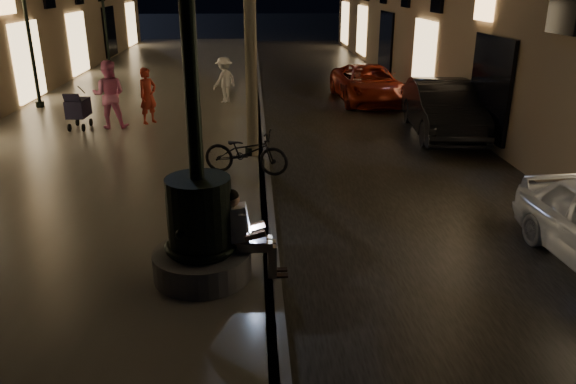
{
  "coord_description": "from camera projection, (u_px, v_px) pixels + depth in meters",
  "views": [
    {
      "loc": [
        -0.22,
        -5.23,
        4.2
      ],
      "look_at": [
        0.29,
        3.0,
        1.09
      ],
      "focal_mm": 35.0,
      "sensor_mm": 36.0,
      "label": 1
    }
  ],
  "objects": [
    {
      "name": "ground",
      "position": [
        259.0,
        104.0,
        20.38
      ],
      "size": [
        120.0,
        120.0,
        0.0
      ],
      "primitive_type": "plane",
      "color": "black",
      "rests_on": "ground"
    },
    {
      "name": "cobble_lane",
      "position": [
        341.0,
        103.0,
        20.56
      ],
      "size": [
        6.0,
        45.0,
        0.02
      ],
      "primitive_type": "cube",
      "color": "black",
      "rests_on": "ground"
    },
    {
      "name": "promenade",
      "position": [
        148.0,
        103.0,
        20.11
      ],
      "size": [
        8.0,
        45.0,
        0.2
      ],
      "primitive_type": "cube",
      "color": "#635F57",
      "rests_on": "ground"
    },
    {
      "name": "curb_strip",
      "position": [
        259.0,
        101.0,
        20.35
      ],
      "size": [
        0.25,
        45.0,
        0.2
      ],
      "primitive_type": "cube",
      "color": "#59595B",
      "rests_on": "ground"
    },
    {
      "name": "fountain_lamppost",
      "position": [
        199.0,
        211.0,
        7.76
      ],
      "size": [
        1.4,
        1.4,
        5.21
      ],
      "color": "#59595B",
      "rests_on": "promenade"
    },
    {
      "name": "seated_man_laptop",
      "position": [
        244.0,
        231.0,
        7.9
      ],
      "size": [
        0.95,
        0.32,
        1.32
      ],
      "color": "tan",
      "rests_on": "promenade"
    },
    {
      "name": "lamp_curb_a",
      "position": [
        248.0,
        26.0,
        12.69
      ],
      "size": [
        0.36,
        0.36,
        4.81
      ],
      "color": "black",
      "rests_on": "promenade"
    },
    {
      "name": "lamp_curb_b",
      "position": [
        249.0,
        9.0,
        20.16
      ],
      "size": [
        0.36,
        0.36,
        4.81
      ],
      "color": "black",
      "rests_on": "promenade"
    },
    {
      "name": "lamp_curb_c",
      "position": [
        249.0,
        2.0,
        27.62
      ],
      "size": [
        0.36,
        0.36,
        4.81
      ],
      "color": "black",
      "rests_on": "promenade"
    },
    {
      "name": "lamp_left_b",
      "position": [
        26.0,
        13.0,
        17.87
      ],
      "size": [
        0.36,
        0.36,
        4.81
      ],
      "color": "black",
      "rests_on": "promenade"
    },
    {
      "name": "lamp_left_c",
      "position": [
        103.0,
        2.0,
        27.21
      ],
      "size": [
        0.36,
        0.36,
        4.81
      ],
      "color": "black",
      "rests_on": "promenade"
    },
    {
      "name": "stroller",
      "position": [
        78.0,
        108.0,
        15.96
      ],
      "size": [
        0.54,
        1.18,
        1.2
      ],
      "rotation": [
        0.0,
        0.0,
        -0.06
      ],
      "color": "black",
      "rests_on": "promenade"
    },
    {
      "name": "car_second",
      "position": [
        443.0,
        109.0,
        16.05
      ],
      "size": [
        2.09,
        4.82,
        1.54
      ],
      "primitive_type": "imported",
      "rotation": [
        0.0,
        0.0,
        -0.1
      ],
      "color": "black",
      "rests_on": "ground"
    },
    {
      "name": "car_third",
      "position": [
        368.0,
        84.0,
        20.55
      ],
      "size": [
        2.34,
        4.79,
        1.31
      ],
      "primitive_type": "imported",
      "rotation": [
        0.0,
        0.0,
        0.04
      ],
      "color": "maroon",
      "rests_on": "ground"
    },
    {
      "name": "pedestrian_red",
      "position": [
        148.0,
        96.0,
        16.54
      ],
      "size": [
        0.69,
        0.71,
        1.64
      ],
      "primitive_type": "imported",
      "rotation": [
        0.0,
        0.0,
        0.84
      ],
      "color": "red",
      "rests_on": "promenade"
    },
    {
      "name": "pedestrian_pink",
      "position": [
        109.0,
        95.0,
        15.97
      ],
      "size": [
        0.96,
        0.76,
        1.92
      ],
      "primitive_type": "imported",
      "rotation": [
        0.0,
        0.0,
        3.18
      ],
      "color": "pink",
      "rests_on": "promenade"
    },
    {
      "name": "pedestrian_white",
      "position": [
        224.0,
        80.0,
        19.43
      ],
      "size": [
        1.1,
        1.13,
        1.56
      ],
      "primitive_type": "imported",
      "rotation": [
        0.0,
        0.0,
        3.98
      ],
      "color": "silver",
      "rests_on": "promenade"
    },
    {
      "name": "bicycle",
      "position": [
        246.0,
        152.0,
        12.25
      ],
      "size": [
        1.99,
        1.14,
        0.99
      ],
      "primitive_type": "imported",
      "rotation": [
        0.0,
        0.0,
        1.3
      ],
      "color": "black",
      "rests_on": "promenade"
    }
  ]
}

